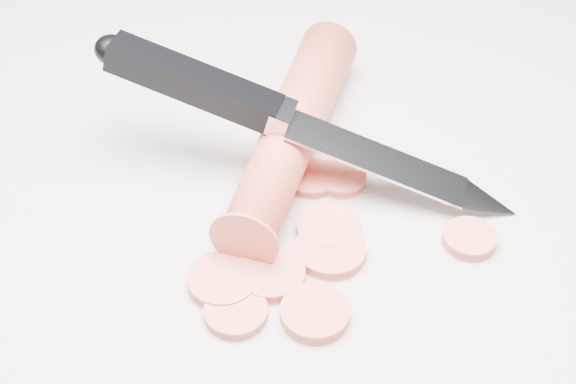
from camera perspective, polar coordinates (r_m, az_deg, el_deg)
name	(u,v)px	position (r m, az deg, el deg)	size (l,w,h in m)	color
ground	(300,185)	(0.48, 0.86, 0.53)	(2.40, 2.40, 0.00)	beige
carrot	(293,130)	(0.49, 0.34, 4.44)	(0.03, 0.03, 0.19)	#E54333
carrot_slice_0	(236,312)	(0.41, -3.72, -8.50)	(0.03, 0.03, 0.01)	#E96351
carrot_slice_1	(223,281)	(0.42, -4.62, -6.31)	(0.04, 0.04, 0.01)	#E96351
carrot_slice_2	(340,178)	(0.48, 3.75, 1.01)	(0.03, 0.03, 0.01)	#E96351
carrot_slice_3	(469,239)	(0.45, 12.78, -3.26)	(0.03, 0.03, 0.01)	#E96351
carrot_slice_4	(312,178)	(0.48, 1.70, 0.97)	(0.03, 0.03, 0.01)	#E96351
carrot_slice_5	(331,250)	(0.44, 3.05, -4.16)	(0.04, 0.04, 0.01)	#E96351
carrot_slice_6	(271,274)	(0.43, -1.23, -5.85)	(0.04, 0.04, 0.01)	#E96351
carrot_slice_7	(315,313)	(0.41, 1.94, -8.60)	(0.04, 0.04, 0.01)	#E96351
carrot_slice_8	(328,228)	(0.45, 2.88, -2.55)	(0.04, 0.04, 0.01)	#E96351
kitchen_knife	(306,122)	(0.46, 1.26, 5.00)	(0.23, 0.17, 0.08)	#B8BBBF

